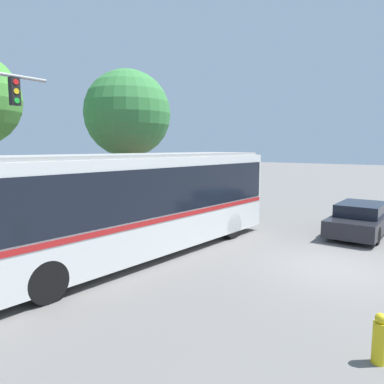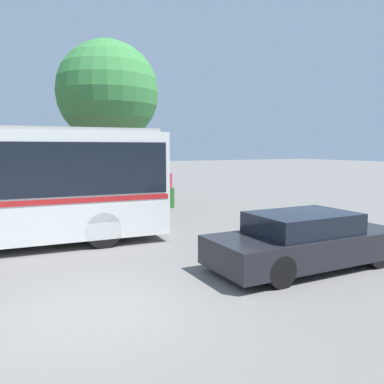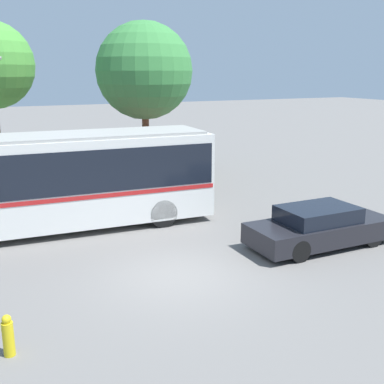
% 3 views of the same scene
% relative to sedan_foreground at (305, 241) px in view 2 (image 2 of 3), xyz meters
% --- Properties ---
extents(ground_plane, '(140.00, 140.00, 0.00)m').
position_rel_sedan_foreground_xyz_m(ground_plane, '(-4.97, -0.16, -0.62)').
color(ground_plane, slate).
extents(sedan_foreground, '(4.69, 1.83, 1.29)m').
position_rel_sedan_foreground_xyz_m(sedan_foreground, '(0.00, 0.00, 0.00)').
color(sedan_foreground, black).
rests_on(sedan_foreground, ground).
extents(flowering_hedge, '(9.17, 1.31, 1.60)m').
position_rel_sedan_foreground_xyz_m(flowering_hedge, '(-3.55, 10.24, 0.16)').
color(flowering_hedge, '#286028').
rests_on(flowering_hedge, ground).
extents(street_tree_centre, '(4.85, 4.85, 7.82)m').
position_rel_sedan_foreground_xyz_m(street_tree_centre, '(-1.28, 12.13, 4.76)').
color(street_tree_centre, brown).
rests_on(street_tree_centre, ground).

